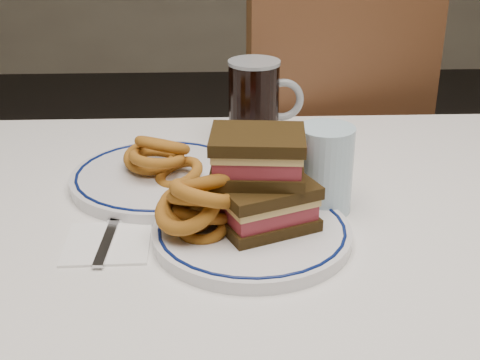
{
  "coord_description": "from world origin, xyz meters",
  "views": [
    {
      "loc": [
        -0.06,
        -0.91,
        1.22
      ],
      "look_at": [
        -0.03,
        -0.05,
        0.82
      ],
      "focal_mm": 50.0,
      "sensor_mm": 36.0,
      "label": 1
    }
  ],
  "objects_px": {
    "beer_mug": "(256,102)",
    "far_plate": "(161,178)",
    "chair_far": "(317,164)",
    "main_plate": "(252,233)",
    "reuben_sandwich": "(261,180)"
  },
  "relations": [
    {
      "from": "chair_far",
      "to": "reuben_sandwich",
      "type": "bearing_deg",
      "value": -105.16
    },
    {
      "from": "far_plate",
      "to": "chair_far",
      "type": "bearing_deg",
      "value": 57.43
    },
    {
      "from": "main_plate",
      "to": "reuben_sandwich",
      "type": "distance_m",
      "value": 0.08
    },
    {
      "from": "beer_mug",
      "to": "far_plate",
      "type": "relative_size",
      "value": 0.54
    },
    {
      "from": "beer_mug",
      "to": "far_plate",
      "type": "bearing_deg",
      "value": -132.84
    },
    {
      "from": "beer_mug",
      "to": "far_plate",
      "type": "xyz_separation_m",
      "value": [
        -0.17,
        -0.18,
        -0.07
      ]
    },
    {
      "from": "beer_mug",
      "to": "far_plate",
      "type": "distance_m",
      "value": 0.26
    },
    {
      "from": "reuben_sandwich",
      "to": "far_plate",
      "type": "distance_m",
      "value": 0.24
    },
    {
      "from": "chair_far",
      "to": "far_plate",
      "type": "bearing_deg",
      "value": -122.57
    },
    {
      "from": "main_plate",
      "to": "beer_mug",
      "type": "relative_size",
      "value": 1.74
    },
    {
      "from": "main_plate",
      "to": "beer_mug",
      "type": "distance_m",
      "value": 0.38
    },
    {
      "from": "reuben_sandwich",
      "to": "chair_far",
      "type": "bearing_deg",
      "value": 74.84
    },
    {
      "from": "main_plate",
      "to": "chair_far",
      "type": "bearing_deg",
      "value": 74.18
    },
    {
      "from": "main_plate",
      "to": "beer_mug",
      "type": "xyz_separation_m",
      "value": [
        0.03,
        0.37,
        0.07
      ]
    },
    {
      "from": "beer_mug",
      "to": "far_plate",
      "type": "height_order",
      "value": "beer_mug"
    }
  ]
}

